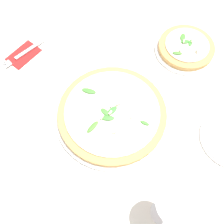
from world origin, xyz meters
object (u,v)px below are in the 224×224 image
pizza_personal_side (186,48)px  fork (21,55)px  wine_glass (172,207)px  pizza_arugula_main (112,114)px

pizza_personal_side → fork: (0.30, -0.50, -0.01)m
fork → wine_glass: bearing=87.8°
pizza_arugula_main → wine_glass: (0.18, 0.26, 0.11)m
wine_glass → fork: (-0.24, -0.65, -0.12)m
pizza_personal_side → wine_glass: size_ratio=1.29×
pizza_personal_side → wine_glass: bearing=15.7°
wine_glass → fork: size_ratio=0.87×
pizza_arugula_main → wine_glass: wine_glass is taller
pizza_arugula_main → fork: bearing=-97.8°
wine_glass → fork: wine_glass is taller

